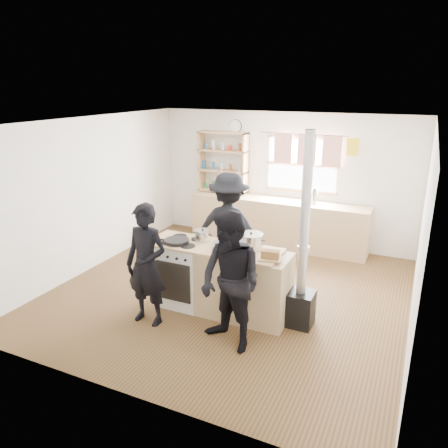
{
  "coord_description": "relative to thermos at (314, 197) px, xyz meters",
  "views": [
    {
      "loc": [
        2.41,
        -5.41,
        3.0
      ],
      "look_at": [
        -0.05,
        -0.1,
        1.1
      ],
      "focal_mm": 35.0,
      "sensor_mm": 36.0,
      "label": 1
    }
  ],
  "objects": [
    {
      "name": "thermos",
      "position": [
        0.0,
        0.0,
        0.0
      ],
      "size": [
        0.1,
        0.1,
        0.28
      ],
      "primitive_type": "cylinder",
      "color": "silver",
      "rests_on": "back_counter"
    },
    {
      "name": "flue_heater",
      "position": [
        0.51,
        -2.67,
        -0.38
      ],
      "size": [
        0.35,
        0.35,
        2.5
      ],
      "color": "black",
      "rests_on": "ground"
    },
    {
      "name": "skillet_greens",
      "position": [
        -1.18,
        -2.87,
        -0.08
      ],
      "size": [
        0.38,
        0.38,
        0.05
      ],
      "color": "black",
      "rests_on": "cooking_island"
    },
    {
      "name": "bread_board",
      "position": [
        0.16,
        -2.89,
        -0.06
      ],
      "size": [
        0.31,
        0.25,
        0.12
      ],
      "color": "tan",
      "rests_on": "cooking_island"
    },
    {
      "name": "person_near_right",
      "position": [
        -0.1,
        -3.49,
        -0.21
      ],
      "size": [
        0.99,
        0.89,
        1.66
      ],
      "primitive_type": "imported",
      "rotation": [
        0.0,
        0.0,
        -0.39
      ],
      "color": "black",
      "rests_on": "ground"
    },
    {
      "name": "shelving_unit",
      "position": [
        -1.88,
        0.12,
        0.47
      ],
      "size": [
        1.0,
        0.28,
        1.2
      ],
      "color": "tan",
      "rests_on": "back_counter"
    },
    {
      "name": "stockpot_stove",
      "position": [
        -0.9,
        -2.64,
        -0.03
      ],
      "size": [
        0.22,
        0.22,
        0.18
      ],
      "color": "#BCBCBE",
      "rests_on": "cooking_island"
    },
    {
      "name": "stockpot_counter",
      "position": [
        -0.19,
        -2.65,
        -0.0
      ],
      "size": [
        0.32,
        0.32,
        0.23
      ],
      "color": "#B9B9BC",
      "rests_on": "cooking_island"
    },
    {
      "name": "cooking_island",
      "position": [
        -0.54,
        -2.77,
        -0.57
      ],
      "size": [
        1.97,
        0.64,
        0.93
      ],
      "color": "silver",
      "rests_on": "ground"
    },
    {
      "name": "person_near_left",
      "position": [
        -1.3,
        -3.42,
        -0.24
      ],
      "size": [
        0.59,
        0.39,
        1.6
      ],
      "primitive_type": "imported",
      "rotation": [
        0.0,
        0.0,
        -0.01
      ],
      "color": "black",
      "rests_on": "ground"
    },
    {
      "name": "person_far",
      "position": [
        -0.9,
        -1.77,
        -0.18
      ],
      "size": [
        1.18,
        0.77,
        1.72
      ],
      "primitive_type": "imported",
      "rotation": [
        0.0,
        0.0,
        3.27
      ],
      "color": "black",
      "rests_on": "ground"
    },
    {
      "name": "roast_tray",
      "position": [
        -0.5,
        -2.79,
        -0.07
      ],
      "size": [
        0.39,
        0.35,
        0.07
      ],
      "color": "silver",
      "rests_on": "cooking_island"
    },
    {
      "name": "ground",
      "position": [
        -0.68,
        -2.22,
        -1.04
      ],
      "size": [
        5.0,
        5.0,
        0.01
      ],
      "primitive_type": "cube",
      "color": "brown",
      "rests_on": "ground"
    },
    {
      "name": "back_counter",
      "position": [
        -0.68,
        0.0,
        -0.59
      ],
      "size": [
        3.4,
        0.55,
        0.9
      ],
      "primitive_type": "cube",
      "color": "tan",
      "rests_on": "ground"
    }
  ]
}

